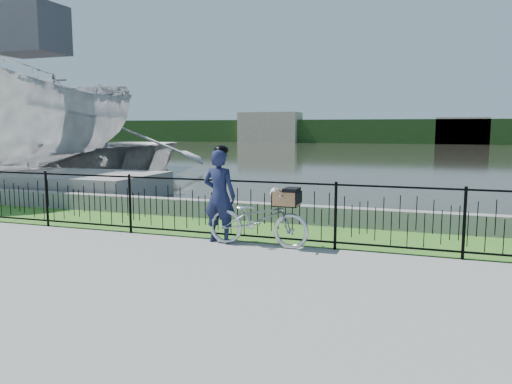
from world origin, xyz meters
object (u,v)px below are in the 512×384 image
at_px(bicycle_rig, 259,218).
at_px(cyclist, 219,195).
at_px(boat_near, 34,122).
at_px(dock, 8,182).
at_px(boat_far, 100,151).

distance_m(bicycle_rig, cyclist, 0.85).
relative_size(cyclist, boat_near, 0.15).
height_order(dock, cyclist, cyclist).
height_order(bicycle_rig, boat_far, boat_far).
relative_size(bicycle_rig, cyclist, 1.04).
height_order(bicycle_rig, boat_near, boat_near).
bearing_deg(boat_far, bicycle_rig, -43.55).
bearing_deg(bicycle_rig, dock, 157.10).
height_order(cyclist, boat_near, boat_near).
xyz_separation_m(dock, cyclist, (8.95, -4.04, 0.51)).
bearing_deg(dock, cyclist, -24.29).
height_order(dock, bicycle_rig, bicycle_rig).
bearing_deg(boat_far, cyclist, -45.48).
relative_size(dock, cyclist, 5.75).
xyz_separation_m(bicycle_rig, boat_far, (-10.75, 10.22, 0.54)).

